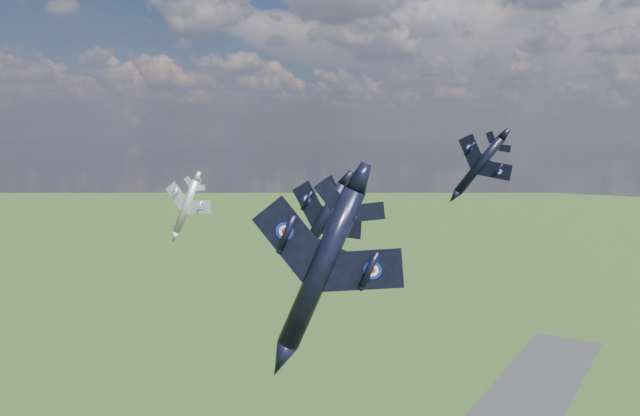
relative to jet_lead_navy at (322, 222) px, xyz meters
The scene contains 4 objects.
jet_lead_navy is the anchor object (origin of this frame).
jet_right_navy 33.35m from the jet_lead_navy, 58.36° to the right, with size 11.93×16.64×3.44m, color black, non-canonical shape.
jet_high_navy 23.01m from the jet_lead_navy, 49.85° to the left, with size 8.97×12.51×2.59m, color black, non-canonical shape.
jet_left_silver 31.61m from the jet_lead_navy, 165.11° to the left, with size 9.16×12.77×2.64m, color #9899A2, non-canonical shape.
Camera 1 is at (48.92, -43.23, 91.78)m, focal length 35.00 mm.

